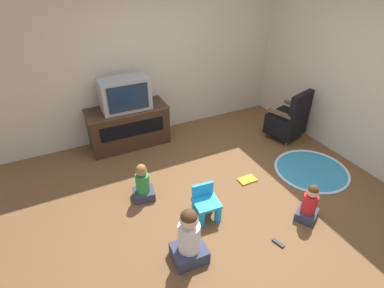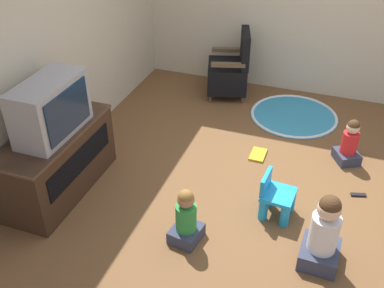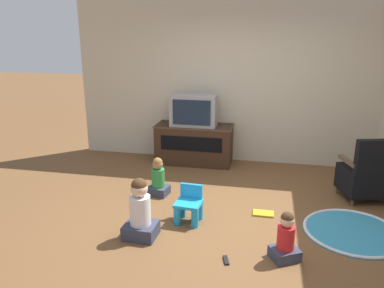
{
  "view_description": "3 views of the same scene",
  "coord_description": "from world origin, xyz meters",
  "px_view_note": "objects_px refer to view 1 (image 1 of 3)",
  "views": [
    {
      "loc": [
        -1.83,
        -2.59,
        2.8
      ],
      "look_at": [
        -0.33,
        0.48,
        0.64
      ],
      "focal_mm": 28.0,
      "sensor_mm": 36.0,
      "label": 1
    },
    {
      "loc": [
        -3.74,
        -0.57,
        2.94
      ],
      "look_at": [
        -0.49,
        0.6,
        0.61
      ],
      "focal_mm": 42.0,
      "sensor_mm": 36.0,
      "label": 2
    },
    {
      "loc": [
        0.39,
        -4.24,
        2.21
      ],
      "look_at": [
        -0.6,
        0.52,
        0.76
      ],
      "focal_mm": 35.0,
      "sensor_mm": 36.0,
      "label": 3
    }
  ],
  "objects_px": {
    "child_watching_center": "(143,184)",
    "child_watching_right": "(309,205)",
    "black_armchair": "(288,120)",
    "yellow_kid_chair": "(206,205)",
    "child_watching_left": "(189,239)",
    "tv_cabinet": "(129,126)",
    "book": "(247,180)",
    "remote_control": "(278,243)",
    "television": "(125,94)"
  },
  "relations": [
    {
      "from": "child_watching_center",
      "to": "child_watching_right",
      "type": "height_order",
      "value": "child_watching_center"
    },
    {
      "from": "black_armchair",
      "to": "yellow_kid_chair",
      "type": "distance_m",
      "value": 2.47
    },
    {
      "from": "black_armchair",
      "to": "child_watching_left",
      "type": "xyz_separation_m",
      "value": [
        -2.67,
        -1.54,
        -0.05
      ]
    },
    {
      "from": "tv_cabinet",
      "to": "yellow_kid_chair",
      "type": "xyz_separation_m",
      "value": [
        0.36,
        -2.11,
        -0.16
      ]
    },
    {
      "from": "black_armchair",
      "to": "child_watching_right",
      "type": "distance_m",
      "value": 1.99
    },
    {
      "from": "child_watching_left",
      "to": "child_watching_center",
      "type": "distance_m",
      "value": 1.15
    },
    {
      "from": "child_watching_center",
      "to": "child_watching_right",
      "type": "bearing_deg",
      "value": -26.98
    },
    {
      "from": "child_watching_left",
      "to": "child_watching_right",
      "type": "xyz_separation_m",
      "value": [
        1.57,
        -0.12,
        -0.08
      ]
    },
    {
      "from": "book",
      "to": "child_watching_right",
      "type": "bearing_deg",
      "value": 104.04
    },
    {
      "from": "black_armchair",
      "to": "remote_control",
      "type": "bearing_deg",
      "value": 31.05
    },
    {
      "from": "yellow_kid_chair",
      "to": "child_watching_center",
      "type": "height_order",
      "value": "child_watching_center"
    },
    {
      "from": "tv_cabinet",
      "to": "remote_control",
      "type": "height_order",
      "value": "tv_cabinet"
    },
    {
      "from": "tv_cabinet",
      "to": "child_watching_left",
      "type": "bearing_deg",
      "value": -92.07
    },
    {
      "from": "black_armchair",
      "to": "child_watching_right",
      "type": "xyz_separation_m",
      "value": [
        -1.1,
        -1.65,
        -0.13
      ]
    },
    {
      "from": "child_watching_right",
      "to": "child_watching_center",
      "type": "bearing_deg",
      "value": 114.46
    },
    {
      "from": "television",
      "to": "remote_control",
      "type": "height_order",
      "value": "television"
    },
    {
      "from": "television",
      "to": "yellow_kid_chair",
      "type": "relative_size",
      "value": 1.76
    },
    {
      "from": "child_watching_left",
      "to": "child_watching_center",
      "type": "bearing_deg",
      "value": 98.95
    },
    {
      "from": "yellow_kid_chair",
      "to": "remote_control",
      "type": "relative_size",
      "value": 2.81
    },
    {
      "from": "child_watching_center",
      "to": "black_armchair",
      "type": "bearing_deg",
      "value": 17.46
    },
    {
      "from": "television",
      "to": "remote_control",
      "type": "xyz_separation_m",
      "value": [
        0.9,
        -2.8,
        -0.94
      ]
    },
    {
      "from": "book",
      "to": "remote_control",
      "type": "xyz_separation_m",
      "value": [
        -0.34,
        -1.1,
        -0.0
      ]
    },
    {
      "from": "television",
      "to": "black_armchair",
      "type": "height_order",
      "value": "television"
    },
    {
      "from": "black_armchair",
      "to": "child_watching_center",
      "type": "height_order",
      "value": "black_armchair"
    },
    {
      "from": "child_watching_left",
      "to": "child_watching_right",
      "type": "relative_size",
      "value": 1.34
    },
    {
      "from": "yellow_kid_chair",
      "to": "child_watching_left",
      "type": "height_order",
      "value": "child_watching_left"
    },
    {
      "from": "child_watching_right",
      "to": "child_watching_left",
      "type": "bearing_deg",
      "value": 146.48
    },
    {
      "from": "black_armchair",
      "to": "book",
      "type": "height_order",
      "value": "black_armchair"
    },
    {
      "from": "child_watching_left",
      "to": "black_armchair",
      "type": "bearing_deg",
      "value": 32.04
    },
    {
      "from": "black_armchair",
      "to": "child_watching_right",
      "type": "relative_size",
      "value": 1.74
    },
    {
      "from": "television",
      "to": "book",
      "type": "height_order",
      "value": "television"
    },
    {
      "from": "television",
      "to": "child_watching_left",
      "type": "height_order",
      "value": "television"
    },
    {
      "from": "television",
      "to": "child_watching_right",
      "type": "relative_size",
      "value": 1.47
    },
    {
      "from": "black_armchair",
      "to": "remote_control",
      "type": "height_order",
      "value": "black_armchair"
    },
    {
      "from": "book",
      "to": "child_watching_left",
      "type": "bearing_deg",
      "value": 31.65
    },
    {
      "from": "tv_cabinet",
      "to": "yellow_kid_chair",
      "type": "bearing_deg",
      "value": -80.33
    },
    {
      "from": "child_watching_left",
      "to": "child_watching_right",
      "type": "distance_m",
      "value": 1.58
    },
    {
      "from": "television",
      "to": "child_watching_center",
      "type": "relative_size",
      "value": 1.41
    },
    {
      "from": "child_watching_left",
      "to": "book",
      "type": "xyz_separation_m",
      "value": [
        1.34,
        0.82,
        -0.29
      ]
    },
    {
      "from": "tv_cabinet",
      "to": "remote_control",
      "type": "relative_size",
      "value": 8.47
    },
    {
      "from": "child_watching_right",
      "to": "remote_control",
      "type": "distance_m",
      "value": 0.63
    },
    {
      "from": "television",
      "to": "book",
      "type": "distance_m",
      "value": 2.31
    },
    {
      "from": "child_watching_center",
      "to": "yellow_kid_chair",
      "type": "bearing_deg",
      "value": -39.54
    },
    {
      "from": "television",
      "to": "child_watching_right",
      "type": "bearing_deg",
      "value": -60.77
    },
    {
      "from": "tv_cabinet",
      "to": "child_watching_right",
      "type": "distance_m",
      "value": 3.07
    },
    {
      "from": "television",
      "to": "black_armchair",
      "type": "distance_m",
      "value": 2.82
    },
    {
      "from": "tv_cabinet",
      "to": "black_armchair",
      "type": "relative_size",
      "value": 1.45
    },
    {
      "from": "television",
      "to": "child_watching_center",
      "type": "xyz_separation_m",
      "value": [
        -0.23,
        -1.38,
        -0.71
      ]
    },
    {
      "from": "television",
      "to": "tv_cabinet",
      "type": "bearing_deg",
      "value": 90.0
    },
    {
      "from": "child_watching_center",
      "to": "book",
      "type": "xyz_separation_m",
      "value": [
        1.47,
        -0.32,
        -0.23
      ]
    }
  ]
}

